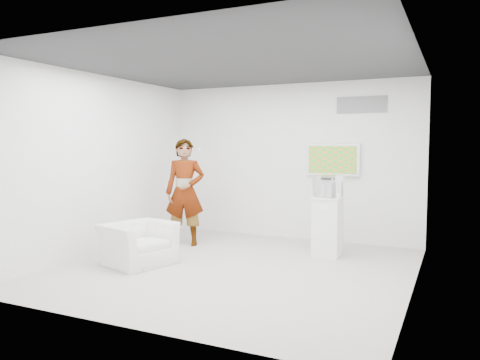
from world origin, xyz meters
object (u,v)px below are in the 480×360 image
at_px(armchair, 138,244).
at_px(pedestal, 328,226).
at_px(person, 185,192).
at_px(floor_uplight, 337,243).
at_px(tv, 333,160).

xyz_separation_m(armchair, pedestal, (2.50, 1.76, 0.17)).
height_order(person, floor_uplight, person).
relative_size(tv, pedestal, 1.02).
bearing_deg(person, tv, 8.25).
bearing_deg(armchair, floor_uplight, -32.65).
height_order(tv, person, person).
bearing_deg(armchair, tv, -21.41).
bearing_deg(pedestal, armchair, -144.80).
relative_size(armchair, floor_uplight, 3.70).
xyz_separation_m(armchair, floor_uplight, (2.57, 2.16, -0.19)).
bearing_deg(armchair, pedestal, -37.50).
distance_m(tv, person, 2.80).
height_order(pedestal, floor_uplight, pedestal).
bearing_deg(tv, floor_uplight, -68.88).
relative_size(person, armchair, 1.97).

